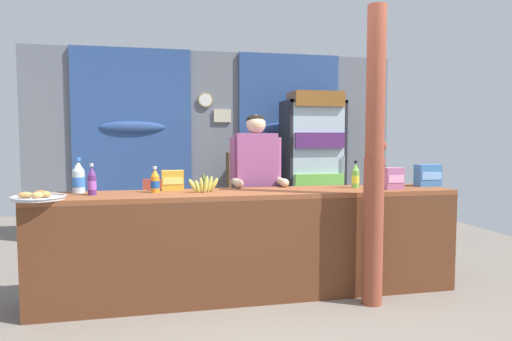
% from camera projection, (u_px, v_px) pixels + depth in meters
% --- Properties ---
extents(ground_plane, '(7.89, 7.89, 0.00)m').
position_uv_depth(ground_plane, '(242.00, 270.00, 4.63)').
color(ground_plane, slate).
extents(back_wall_curtained, '(5.17, 0.22, 2.57)m').
position_uv_depth(back_wall_curtained, '(217.00, 141.00, 6.35)').
color(back_wall_curtained, slate).
rests_on(back_wall_curtained, ground).
extents(stall_counter, '(3.58, 0.60, 0.91)m').
position_uv_depth(stall_counter, '(255.00, 233.00, 3.76)').
color(stall_counter, brown).
rests_on(stall_counter, ground).
extents(timber_post, '(0.19, 0.16, 2.41)m').
position_uv_depth(timber_post, '(374.00, 164.00, 3.60)').
color(timber_post, brown).
rests_on(timber_post, ground).
extents(drink_fridge, '(0.79, 0.62, 1.97)m').
position_uv_depth(drink_fridge, '(313.00, 159.00, 6.08)').
color(drink_fridge, '#232328').
rests_on(drink_fridge, ground).
extents(bottle_shelf_rack, '(0.48, 0.28, 1.17)m').
position_uv_depth(bottle_shelf_rack, '(245.00, 193.00, 6.14)').
color(bottle_shelf_rack, brown).
rests_on(bottle_shelf_rack, ground).
extents(plastic_lawn_chair, '(0.56, 0.56, 0.86)m').
position_uv_depth(plastic_lawn_chair, '(157.00, 210.00, 5.38)').
color(plastic_lawn_chair, '#E5563D').
rests_on(plastic_lawn_chair, ground).
extents(shopkeeper, '(0.51, 0.42, 1.59)m').
position_uv_depth(shopkeeper, '(256.00, 175.00, 4.38)').
color(shopkeeper, '#28282D').
rests_on(shopkeeper, ground).
extents(soda_bottle_water, '(0.10, 0.10, 0.30)m').
position_uv_depth(soda_bottle_water, '(79.00, 178.00, 3.73)').
color(soda_bottle_water, silver).
rests_on(soda_bottle_water, stall_counter).
extents(soda_bottle_cola, '(0.06, 0.06, 0.25)m').
position_uv_depth(soda_bottle_cola, '(384.00, 175.00, 4.31)').
color(soda_bottle_cola, black).
rests_on(soda_bottle_cola, stall_counter).
extents(soda_bottle_grape_soda, '(0.07, 0.07, 0.26)m').
position_uv_depth(soda_bottle_grape_soda, '(92.00, 182.00, 3.59)').
color(soda_bottle_grape_soda, '#56286B').
rests_on(soda_bottle_grape_soda, stall_counter).
extents(soda_bottle_orange_soda, '(0.07, 0.07, 0.22)m').
position_uv_depth(soda_bottle_orange_soda, '(155.00, 181.00, 3.75)').
color(soda_bottle_orange_soda, orange).
rests_on(soda_bottle_orange_soda, stall_counter).
extents(soda_bottle_lime_soda, '(0.07, 0.07, 0.25)m').
position_uv_depth(soda_bottle_lime_soda, '(355.00, 176.00, 4.10)').
color(soda_bottle_lime_soda, '#75C64C').
rests_on(soda_bottle_lime_soda, stall_counter).
extents(snack_box_biscuit, '(0.22, 0.13, 0.21)m').
position_uv_depth(snack_box_biscuit, '(428.00, 175.00, 4.25)').
color(snack_box_biscuit, '#3D75B7').
rests_on(snack_box_biscuit, stall_counter).
extents(snack_box_choco_powder, '(0.19, 0.12, 0.17)m').
position_uv_depth(snack_box_choco_powder, '(173.00, 180.00, 3.93)').
color(snack_box_choco_powder, gold).
rests_on(snack_box_choco_powder, stall_counter).
extents(snack_box_wafer, '(0.16, 0.12, 0.19)m').
position_uv_depth(snack_box_wafer, '(393.00, 178.00, 4.00)').
color(snack_box_wafer, '#B76699').
rests_on(snack_box_wafer, stall_counter).
extents(pastry_tray, '(0.39, 0.39, 0.07)m').
position_uv_depth(pastry_tray, '(38.00, 197.00, 3.32)').
color(pastry_tray, '#BCBCC1').
rests_on(pastry_tray, stall_counter).
extents(banana_bunch, '(0.27, 0.06, 0.16)m').
position_uv_depth(banana_bunch, '(204.00, 185.00, 3.76)').
color(banana_bunch, '#CCC14C').
rests_on(banana_bunch, stall_counter).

